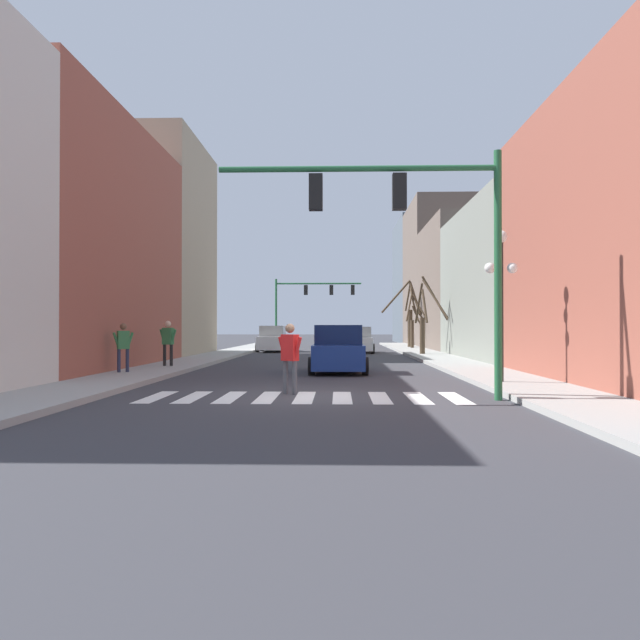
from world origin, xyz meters
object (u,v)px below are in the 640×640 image
Objects in this scene: street_lamp_right_corner at (501,274)px; street_tree_left_mid at (425,319)px; pedestrian_on_left_sidewalk at (123,343)px; street_tree_right_mid at (414,322)px; street_tree_right_far at (410,314)px; car_parked_left_far at (273,340)px; traffic_signal_far at (309,296)px; pedestrian_on_right_sidewalk at (168,339)px; car_at_intersection at (358,341)px; traffic_signal_near at (414,219)px; car_parked_right_near at (338,351)px; pedestrian_near_right_corner at (290,352)px.

street_tree_left_mid is (0.37, 18.09, -1.05)m from street_lamp_right_corner.
street_tree_right_mid is at bearing -151.33° from pedestrian_on_left_sidewalk.
street_tree_left_mid is 12.14m from street_tree_right_far.
street_tree_left_mid is (9.44, -6.42, 1.31)m from car_parked_left_far.
pedestrian_on_left_sidewalk is at bearing -98.62° from traffic_signal_far.
traffic_signal_far is 28.93m from pedestrian_on_right_sidewalk.
pedestrian_on_left_sidewalk is 0.37× the size of street_tree_left_mid.
pedestrian_on_right_sidewalk is 26.50m from street_tree_right_far.
street_tree_left_mid reaches higher than street_lamp_right_corner.
car_at_intersection is (-3.33, 22.75, -2.39)m from street_lamp_right_corner.
car_parked_left_far is (-1.94, -10.69, -3.49)m from traffic_signal_far.
traffic_signal_near is 11.63m from pedestrian_on_left_sidewalk.
traffic_signal_far is at bearing 4.82° from car_parked_right_near.
car_parked_right_near is at bearing -111.39° from street_tree_left_mid.
street_tree_right_far is at bearing 87.67° from street_tree_left_mid.
car_at_intersection is 1.06× the size of street_tree_right_mid.
car_parked_left_far is 6.01m from car_at_intersection.
pedestrian_near_right_corner is at bearing -173.05° from car_parked_left_far.
car_parked_left_far is at bearing -131.72° from pedestrian_on_left_sidewalk.
street_lamp_right_corner is 7.45m from car_parked_right_near.
street_tree_right_far is (0.87, 30.21, -0.53)m from street_lamp_right_corner.
street_tree_left_mid reaches higher than street_tree_right_mid.
street_tree_right_far reaches higher than pedestrian_on_left_sidewalk.
car_at_intersection is at bearing 128.45° from street_tree_left_mid.
car_parked_right_near is (-4.61, 5.35, -2.36)m from street_lamp_right_corner.
car_parked_right_near is 2.33× the size of pedestrian_near_right_corner.
pedestrian_on_right_sidewalk is at bearing -136.00° from street_tree_left_mid.
street_tree_left_mid is at bearing -21.39° from car_parked_right_near.
pedestrian_on_right_sidewalk is (-2.30, -17.76, 0.39)m from car_parked_left_far.
traffic_signal_far is at bearing 101.45° from street_lamp_right_corner.
car_at_intersection is at bearing -99.63° from pedestrian_on_right_sidewalk.
street_lamp_right_corner is at bearing -91.64° from street_tree_right_far.
street_tree_right_far is (12.83, 26.89, 1.51)m from pedestrian_on_left_sidewalk.
car_parked_left_far is at bearing 110.31° from street_lamp_right_corner.
traffic_signal_far is 11.41m from car_parked_left_far.
car_parked_left_far is at bearing -150.17° from street_tree_right_far.
street_tree_right_mid is (6.79, 30.31, 0.96)m from pedestrian_near_right_corner.
pedestrian_on_left_sidewalk is 19.27m from street_tree_left_mid.
pedestrian_near_right_corner is (3.24, -26.57, 0.24)m from car_parked_left_far.
street_tree_left_mid is 10.17m from street_tree_right_mid.
car_parked_left_far is 21.39m from pedestrian_on_left_sidewalk.
car_at_intersection is at bearing -119.33° from street_tree_right_far.
car_parked_right_near reaches higher than car_at_intersection.
street_tree_right_far is (12.24, 23.46, 1.44)m from pedestrian_on_right_sidewalk.
traffic_signal_far is 10.91m from street_tree_right_mid.
street_tree_left_mid is 0.87× the size of street_tree_right_far.
street_lamp_right_corner is at bearing 166.38° from pedestrian_on_right_sidewalk.
traffic_signal_far is at bearing 139.30° from street_tree_right_mid.
pedestrian_on_left_sidewalk is 0.93× the size of pedestrian_on_right_sidewalk.
pedestrian_on_left_sidewalk is at bearing -129.87° from street_tree_left_mid.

